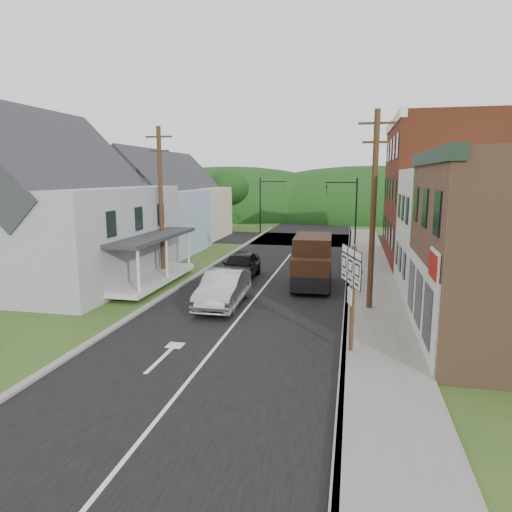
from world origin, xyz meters
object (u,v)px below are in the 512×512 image
Objects in this scene: silver_sedan at (223,289)px; dark_sedan at (240,266)px; warning_sign at (352,281)px; route_sign_cluster at (352,284)px; delivery_van at (312,262)px.

silver_sedan is 1.06× the size of dark_sedan.
silver_sedan is at bearing 177.42° from warning_sign.
dark_sedan is at bearing 142.00° from warning_sign.
route_sign_cluster is at bearing -41.27° from silver_sedan.
delivery_van is (3.80, 4.75, 0.60)m from silver_sedan.
dark_sedan is 0.92× the size of delivery_van.
dark_sedan is at bearing 164.50° from delivery_van.
warning_sign is at bearing 72.11° from route_sign_cluster.
route_sign_cluster is at bearing -81.78° from warning_sign.
dark_sedan is 12.69m from route_sign_cluster.
warning_sign reaches higher than silver_sedan.
dark_sedan is at bearing 94.28° from silver_sedan.
warning_sign is at bearing -72.03° from delivery_van.
delivery_van reaches higher than dark_sedan.
silver_sedan is 7.92m from route_sign_cluster.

